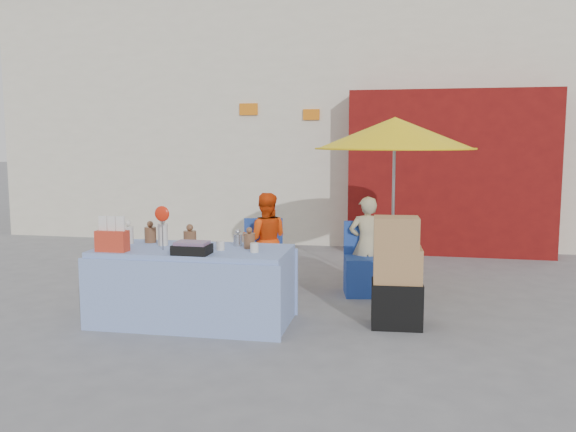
% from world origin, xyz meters
% --- Properties ---
extents(ground, '(80.00, 80.00, 0.00)m').
position_xyz_m(ground, '(0.00, 0.00, 0.00)').
color(ground, slate).
rests_on(ground, ground).
extents(backdrop, '(14.00, 8.00, 7.80)m').
position_xyz_m(backdrop, '(0.52, 7.52, 3.10)').
color(backdrop, silver).
rests_on(backdrop, ground).
extents(market_table, '(1.98, 0.95, 1.19)m').
position_xyz_m(market_table, '(-0.50, -0.19, 0.39)').
color(market_table, '#89A3DB').
rests_on(market_table, ground).
extents(chair_left, '(0.56, 0.55, 0.85)m').
position_xyz_m(chair_left, '(-0.15, 1.29, 0.26)').
color(chair_left, '#21419B').
rests_on(chair_left, ground).
extents(chair_right, '(0.56, 0.55, 0.85)m').
position_xyz_m(chair_right, '(1.10, 1.29, 0.26)').
color(chair_right, '#21419B').
rests_on(chair_right, ground).
extents(vendor_orange, '(0.65, 0.55, 1.18)m').
position_xyz_m(vendor_orange, '(-0.15, 1.42, 0.59)').
color(vendor_orange, '#F3460C').
rests_on(vendor_orange, ground).
extents(vendor_beige, '(0.47, 0.35, 1.16)m').
position_xyz_m(vendor_beige, '(1.10, 1.42, 0.58)').
color(vendor_beige, tan).
rests_on(vendor_beige, ground).
extents(umbrella, '(1.90, 1.90, 2.09)m').
position_xyz_m(umbrella, '(1.40, 1.57, 1.89)').
color(umbrella, gray).
rests_on(umbrella, ground).
extents(box_stack, '(0.52, 0.44, 1.08)m').
position_xyz_m(box_stack, '(1.50, 0.09, 0.50)').
color(box_stack, black).
rests_on(box_stack, ground).
extents(tarp_bundle, '(0.82, 0.70, 0.33)m').
position_xyz_m(tarp_bundle, '(-1.14, 0.03, 0.16)').
color(tarp_bundle, yellow).
rests_on(tarp_bundle, ground).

